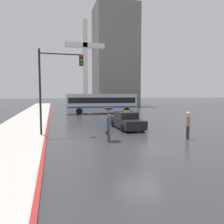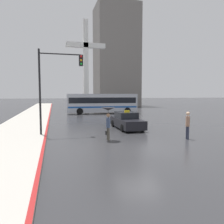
{
  "view_description": "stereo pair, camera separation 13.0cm",
  "coord_description": "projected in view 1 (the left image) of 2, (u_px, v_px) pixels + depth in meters",
  "views": [
    {
      "loc": [
        -4.72,
        -11.41,
        3.01
      ],
      "look_at": [
        0.46,
        7.49,
        1.4
      ],
      "focal_mm": 35.0,
      "sensor_mm": 36.0,
      "label": 1
    },
    {
      "loc": [
        -4.59,
        -11.45,
        3.01
      ],
      "look_at": [
        0.46,
        7.49,
        1.4
      ],
      "focal_mm": 35.0,
      "sensor_mm": 36.0,
      "label": 2
    }
  ],
  "objects": [
    {
      "name": "ground_plane",
      "position": [
        139.0,
        147.0,
        12.46
      ],
      "size": [
        300.0,
        300.0,
        0.0
      ],
      "primitive_type": "plane",
      "color": "#2D2D30"
    },
    {
      "name": "taxi",
      "position": [
        127.0,
        121.0,
        19.1
      ],
      "size": [
        1.91,
        4.7,
        1.6
      ],
      "rotation": [
        0.0,
        0.0,
        3.14
      ],
      "color": "black",
      "rests_on": "ground_plane"
    },
    {
      "name": "city_bus",
      "position": [
        101.0,
        103.0,
        33.87
      ],
      "size": [
        10.87,
        3.36,
        3.05
      ],
      "rotation": [
        0.0,
        0.0,
        -1.65
      ],
      "color": "#B2B7C1",
      "rests_on": "ground_plane"
    },
    {
      "name": "pedestrian_with_umbrella",
      "position": [
        109.0,
        115.0,
        14.15
      ],
      "size": [
        0.9,
        0.9,
        2.15
      ],
      "rotation": [
        0.0,
        0.0,
        1.67
      ],
      "color": "#4C473D",
      "rests_on": "ground_plane"
    },
    {
      "name": "pedestrian_man",
      "position": [
        188.0,
        123.0,
        14.55
      ],
      "size": [
        0.32,
        0.43,
        1.84
      ],
      "rotation": [
        0.0,
        0.0,
        -1.75
      ],
      "color": "#2D3347",
      "rests_on": "ground_plane"
    },
    {
      "name": "traffic_light",
      "position": [
        57.0,
        77.0,
        15.62
      ],
      "size": [
        3.14,
        0.38,
        6.17
      ],
      "color": "black",
      "rests_on": "ground_plane"
    },
    {
      "name": "building_tower_near",
      "position": [
        115.0,
        57.0,
        55.97
      ],
      "size": [
        10.47,
        9.13,
        25.17
      ],
      "color": "gray",
      "rests_on": "ground_plane"
    },
    {
      "name": "monument_cross",
      "position": [
        85.0,
        59.0,
        41.49
      ],
      "size": [
        7.48,
        0.9,
        17.01
      ],
      "color": "white",
      "rests_on": "ground_plane"
    }
  ]
}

